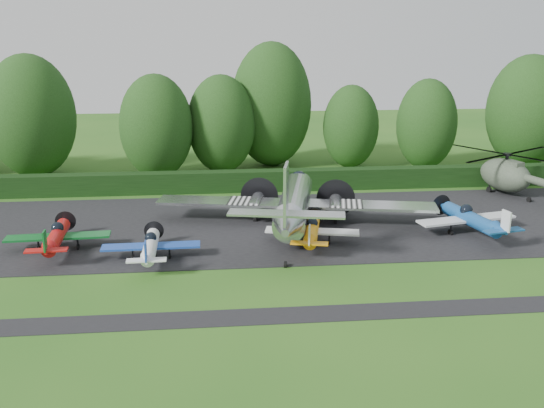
{
  "coord_description": "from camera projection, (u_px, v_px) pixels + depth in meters",
  "views": [
    {
      "loc": [
        -3.8,
        -36.11,
        15.18
      ],
      "look_at": [
        0.47,
        7.54,
        2.5
      ],
      "focal_mm": 40.0,
      "sensor_mm": 36.0,
      "label": 1
    }
  ],
  "objects": [
    {
      "name": "ground",
      "position": [
        276.0,
        274.0,
        39.1
      ],
      "size": [
        160.0,
        160.0,
        0.0
      ],
      "primitive_type": "plane",
      "color": "#255919",
      "rests_on": "ground"
    },
    {
      "name": "light_plane_red",
      "position": [
        57.0,
        236.0,
        42.6
      ],
      "size": [
        7.24,
        7.61,
        2.78
      ],
      "rotation": [
        0.0,
        0.0,
        -0.05
      ],
      "color": "red",
      "rests_on": "ground"
    },
    {
      "name": "light_plane_white",
      "position": [
        150.0,
        246.0,
        40.96
      ],
      "size": [
        6.67,
        7.02,
        2.56
      ],
      "rotation": [
        0.0,
        0.0,
        -0.02
      ],
      "color": "white",
      "rests_on": "ground"
    },
    {
      "name": "tree_3",
      "position": [
        221.0,
        124.0,
        65.43
      ],
      "size": [
        7.37,
        7.37,
        10.64
      ],
      "color": "black",
      "rests_on": "ground"
    },
    {
      "name": "apron",
      "position": [
        263.0,
        226.0,
        48.66
      ],
      "size": [
        70.0,
        18.0,
        0.01
      ],
      "primitive_type": "cube",
      "color": "black",
      "rests_on": "ground"
    },
    {
      "name": "light_plane_orange",
      "position": [
        312.0,
        231.0,
        43.94
      ],
      "size": [
        6.85,
        7.21,
        2.63
      ],
      "rotation": [
        0.0,
        0.0,
        0.21
      ],
      "color": "orange",
      "rests_on": "ground"
    },
    {
      "name": "tree_0",
      "position": [
        427.0,
        124.0,
        67.34
      ],
      "size": [
        6.67,
        6.67,
        10.05
      ],
      "color": "black",
      "rests_on": "ground"
    },
    {
      "name": "tree_1",
      "position": [
        156.0,
        127.0,
        62.92
      ],
      "size": [
        7.61,
        7.61,
        10.88
      ],
      "color": "black",
      "rests_on": "ground"
    },
    {
      "name": "tree_5",
      "position": [
        351.0,
        127.0,
        67.99
      ],
      "size": [
        6.24,
        6.24,
        9.33
      ],
      "color": "black",
      "rests_on": "ground"
    },
    {
      "name": "tree_6",
      "position": [
        271.0,
        105.0,
        68.37
      ],
      "size": [
        9.07,
        9.07,
        13.96
      ],
      "color": "black",
      "rests_on": "ground"
    },
    {
      "name": "tree_2",
      "position": [
        528.0,
        111.0,
        68.26
      ],
      "size": [
        9.09,
        9.09,
        12.61
      ],
      "color": "black",
      "rests_on": "ground"
    },
    {
      "name": "light_plane_blue",
      "position": [
        471.0,
        219.0,
        46.19
      ],
      "size": [
        8.0,
        8.41,
        3.07
      ],
      "rotation": [
        0.0,
        0.0,
        -0.21
      ],
      "color": "navy",
      "rests_on": "ground"
    },
    {
      "name": "tree_7",
      "position": [
        31.0,
        116.0,
        63.05
      ],
      "size": [
        9.15,
        9.15,
        12.89
      ],
      "color": "black",
      "rests_on": "ground"
    },
    {
      "name": "sign_board",
      "position": [
        526.0,
        174.0,
        60.95
      ],
      "size": [
        3.03,
        0.11,
        1.7
      ],
      "rotation": [
        0.0,
        0.0,
        -0.15
      ],
      "color": "#3F3326",
      "rests_on": "ground"
    },
    {
      "name": "hedgerow",
      "position": [
        254.0,
        191.0,
        59.18
      ],
      "size": [
        90.0,
        1.6,
        2.0
      ],
      "primitive_type": "cube",
      "color": "black",
      "rests_on": "ground"
    },
    {
      "name": "transport_plane",
      "position": [
        295.0,
        204.0,
        47.48
      ],
      "size": [
        22.49,
        17.25,
        7.21
      ],
      "rotation": [
        0.0,
        0.0,
        0.2
      ],
      "color": "silver",
      "rests_on": "ground"
    },
    {
      "name": "helicopter",
      "position": [
        506.0,
        172.0,
        57.41
      ],
      "size": [
        12.29,
        14.39,
        3.96
      ],
      "rotation": [
        0.0,
        0.0,
        -0.28
      ],
      "color": "#384334",
      "rests_on": "ground"
    },
    {
      "name": "taxiway_verge",
      "position": [
        287.0,
        316.0,
        33.36
      ],
      "size": [
        70.0,
        2.0,
        0.0
      ],
      "primitive_type": "cube",
      "color": "black",
      "rests_on": "ground"
    }
  ]
}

